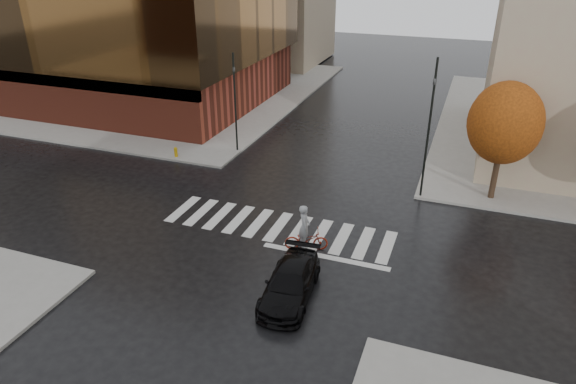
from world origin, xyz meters
name	(u,v)px	position (x,y,z in m)	size (l,w,h in m)	color
ground	(275,231)	(0.00, 0.00, 0.00)	(120.00, 120.00, 0.00)	black
sidewalk_nw	(153,88)	(-21.00, 21.00, 0.07)	(30.00, 30.00, 0.15)	gray
crosswalk	(278,227)	(0.00, 0.50, 0.01)	(12.00, 3.00, 0.01)	silver
office_glass	(112,1)	(-22.00, 17.99, 8.28)	(27.00, 19.00, 16.00)	maroon
tree_ne_a	(505,123)	(10.00, 7.40, 4.46)	(3.80, 3.80, 6.50)	#322016
sedan	(290,283)	(2.49, -4.56, 0.65)	(1.83, 4.50, 1.31)	black
cyclist	(306,235)	(1.95, -1.00, 0.78)	(2.13, 1.32, 2.28)	maroon
traffic_light_nw	(235,98)	(-6.30, 9.00, 3.78)	(0.17, 0.14, 6.51)	black
traffic_light_ne	(430,120)	(6.30, 6.30, 4.55)	(0.21, 0.23, 7.65)	black
fire_hydrant	(176,151)	(-9.56, 6.50, 0.52)	(0.24, 0.24, 0.67)	#C3920B
manhole	(309,262)	(2.45, -2.00, 0.01)	(0.65, 0.65, 0.01)	#4B3E1B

